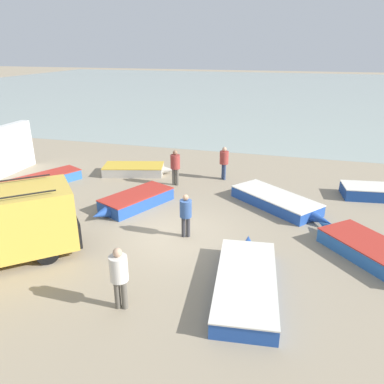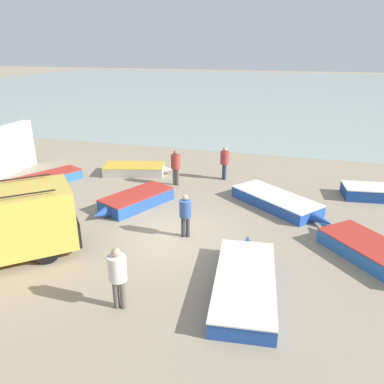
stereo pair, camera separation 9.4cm
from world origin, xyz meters
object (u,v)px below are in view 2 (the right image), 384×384
Objects in this scene: fishing_rowboat_4 at (245,282)px; fishing_rowboat_3 at (382,193)px; fishing_rowboat_0 at (278,201)px; fishing_rowboat_5 at (370,250)px; fishing_rowboat_2 at (135,200)px; fisherman_3 at (225,160)px; fishing_rowboat_1 at (136,169)px; fisherman_0 at (118,273)px; fisherman_1 at (185,212)px; fishing_rowboat_6 at (38,181)px; fisherman_2 at (176,164)px.

fishing_rowboat_3 is at bearing -36.43° from fishing_rowboat_4.
fishing_rowboat_5 is (3.24, -3.41, 0.01)m from fishing_rowboat_0.
fisherman_3 is at bearing 171.79° from fishing_rowboat_2.
fishing_rowboat_1 is 2.21× the size of fisherman_0.
fisherman_0 is at bearing -126.03° from fisherman_3.
fishing_rowboat_3 is 1.03× the size of fishing_rowboat_5.
fisherman_0 reaches higher than fishing_rowboat_2.
fishing_rowboat_0 is 2.69× the size of fisherman_1.
fishing_rowboat_0 is 4.25m from fisherman_3.
fishing_rowboat_0 is at bearing 1.64° from fishing_rowboat_5.
fishing_rowboat_0 is at bearing 144.29° from fisherman_0.
fishing_rowboat_3 is at bearing -54.57° from fishing_rowboat_5.
fisherman_0 reaches higher than fishing_rowboat_0.
fishing_rowboat_4 is 12.52m from fishing_rowboat_6.
fishing_rowboat_2 is at bearing 37.34° from fishing_rowboat_5.
fisherman_3 is (-2.97, 2.94, 0.78)m from fishing_rowboat_0.
fishing_rowboat_1 is 7.80m from fisherman_1.
fisherman_0 reaches higher than fisherman_3.
fisherman_1 reaches higher than fishing_rowboat_4.
fisherman_0 reaches higher than fishing_rowboat_3.
fishing_rowboat_1 is 11.40m from fishing_rowboat_4.
fishing_rowboat_1 is at bearing 33.48° from fishing_rowboat_4.
fishing_rowboat_6 is at bearing -72.18° from fisherman_2.
fishing_rowboat_0 is 2.48× the size of fisherman_2.
fisherman_1 is (0.51, 4.33, -0.09)m from fisherman_0.
fishing_rowboat_1 is 4.89m from fisherman_3.
fishing_rowboat_0 is at bearing -32.55° from fishing_rowboat_1.
fishing_rowboat_2 is 5.55m from fisherman_3.
fishing_rowboat_1 is 0.85× the size of fishing_rowboat_6.
fishing_rowboat_4 is (-5.00, -8.62, -0.03)m from fishing_rowboat_3.
fisherman_1 is (4.72, -6.17, 0.74)m from fishing_rowboat_1.
fishing_rowboat_5 is 0.81× the size of fishing_rowboat_6.
fisherman_3 reaches higher than fisherman_1.
fishing_rowboat_3 is at bearing 127.40° from fishing_rowboat_6.
fisherman_3 reaches higher than fishing_rowboat_0.
fishing_rowboat_2 is (1.78, -4.12, 0.03)m from fishing_rowboat_1.
fishing_rowboat_3 is (12.30, -0.14, 0.03)m from fishing_rowboat_1.
fishing_rowboat_1 is 1.02× the size of fishing_rowboat_2.
fishing_rowboat_0 is 2.45× the size of fisherman_0.
fishing_rowboat_1 reaches higher than fishing_rowboat_4.
fishing_rowboat_3 reaches higher than fishing_rowboat_6.
fishing_rowboat_4 is 2.83× the size of fisherman_0.
fisherman_1 is at bearing -91.48° from fishing_rowboat_0.
fishing_rowboat_2 is at bearing -81.57° from fishing_rowboat_1.
fishing_rowboat_4 is (7.30, -8.76, -0.01)m from fishing_rowboat_1.
fishing_rowboat_0 is at bearing 130.57° from fishing_rowboat_2.
fishing_rowboat_4 is 3.10× the size of fisherman_1.
fishing_rowboat_3 reaches higher than fishing_rowboat_1.
fishing_rowboat_4 is (-0.47, -6.29, -0.01)m from fishing_rowboat_0.
fishing_rowboat_5 is at bearing -109.92° from fishing_rowboat_3.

